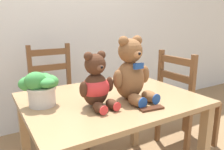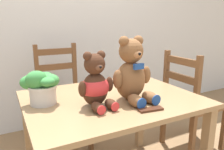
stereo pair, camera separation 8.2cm
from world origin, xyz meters
The scene contains 8 objects.
wall_back centered at (0.00, 1.71, 1.30)m, with size 8.00×0.04×2.60m, color silver.
dining_table centered at (0.00, 0.43, 0.61)m, with size 1.12×0.87×0.72m.
wooden_chair_behind centered at (-0.14, 1.24, 0.48)m, with size 0.42×0.46×0.99m.
wooden_chair_side centered at (0.91, 0.57, 0.47)m, with size 0.46×0.42×0.95m.
teddy_bear_left centered at (-0.15, 0.34, 0.85)m, with size 0.23×0.24×0.33m.
teddy_bear_right centered at (0.10, 0.34, 0.89)m, with size 0.29×0.29×0.41m.
potted_plant centered at (-0.43, 0.52, 0.83)m, with size 0.23×0.20×0.22m.
chocolate_bar centered at (0.09, 0.13, 0.72)m, with size 0.15×0.05×0.01m, color #472314.
Camera 2 is at (-0.64, -0.80, 1.21)m, focal length 35.00 mm.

